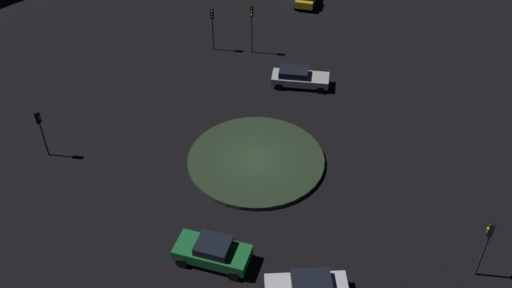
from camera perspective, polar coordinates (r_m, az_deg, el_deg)
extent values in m
plane|color=black|center=(40.48, 0.00, -1.72)|extent=(115.87, 115.87, 0.00)
cylinder|color=#263823|center=(40.38, 0.00, -1.56)|extent=(9.38, 9.38, 0.30)
cylinder|color=black|center=(59.14, 3.84, 13.17)|extent=(0.72, 0.23, 0.72)
cylinder|color=black|center=(58.91, 5.54, 12.96)|extent=(0.72, 0.23, 0.72)
cube|color=silver|center=(47.57, 4.31, 6.28)|extent=(2.13, 4.66, 0.61)
cube|color=black|center=(47.28, 3.65, 6.93)|extent=(1.73, 2.40, 0.55)
cylinder|color=black|center=(48.43, 6.30, 6.38)|extent=(0.27, 0.66, 0.64)
cylinder|color=black|center=(46.98, 6.19, 5.22)|extent=(0.27, 0.66, 0.64)
cylinder|color=black|center=(48.56, 2.45, 6.71)|extent=(0.27, 0.66, 0.64)
cylinder|color=black|center=(47.12, 2.22, 5.56)|extent=(0.27, 0.66, 0.64)
cube|color=black|center=(32.20, 5.37, -13.20)|extent=(2.12, 2.49, 0.48)
cylinder|color=black|center=(33.30, 1.88, -13.08)|extent=(0.38, 0.66, 0.62)
cylinder|color=black|center=(33.65, 7.44, -12.76)|extent=(0.38, 0.66, 0.62)
cube|color=#1E7238|center=(34.12, -4.23, -10.42)|extent=(2.18, 4.41, 0.69)
cube|color=black|center=(33.63, -4.15, -9.79)|extent=(1.78, 2.01, 0.52)
cylinder|color=black|center=(34.28, -7.21, -11.30)|extent=(0.27, 0.71, 0.69)
cylinder|color=black|center=(35.35, -6.03, -9.07)|extent=(0.27, 0.71, 0.69)
cylinder|color=black|center=(33.48, -2.24, -12.60)|extent=(0.27, 0.71, 0.69)
cylinder|color=black|center=(34.58, -1.22, -10.25)|extent=(0.27, 0.71, 0.69)
cylinder|color=#2D2D2D|center=(51.23, -0.42, 10.54)|extent=(0.12, 0.12, 3.52)
cube|color=black|center=(50.18, -0.43, 12.73)|extent=(0.29, 0.35, 0.90)
sphere|color=#3F0C0C|center=(49.93, -0.43, 12.93)|extent=(0.20, 0.20, 0.20)
sphere|color=#4C380F|center=(50.05, -0.43, 12.66)|extent=(0.20, 0.20, 0.20)
sphere|color=#1EE53F|center=(50.18, -0.43, 12.38)|extent=(0.20, 0.20, 0.20)
cylinder|color=#2D2D2D|center=(42.62, -19.79, 0.45)|extent=(0.12, 0.12, 2.83)
cube|color=black|center=(41.53, -20.35, 2.43)|extent=(0.33, 0.27, 0.90)
sphere|color=#3F0C0C|center=(41.32, -20.25, 2.73)|extent=(0.20, 0.20, 0.20)
sphere|color=yellow|center=(41.47, -20.17, 2.43)|extent=(0.20, 0.20, 0.20)
sphere|color=#0F3819|center=(41.63, -20.08, 2.14)|extent=(0.20, 0.20, 0.20)
cylinder|color=#2D2D2D|center=(34.94, 20.98, -10.03)|extent=(0.12, 0.12, 3.23)
cube|color=black|center=(33.47, 21.80, -7.73)|extent=(0.36, 0.33, 0.90)
sphere|color=#3F0C0C|center=(33.30, 21.68, -7.31)|extent=(0.20, 0.20, 0.20)
sphere|color=yellow|center=(33.49, 21.57, -7.62)|extent=(0.20, 0.20, 0.20)
sphere|color=#0F3819|center=(33.68, 21.46, -7.94)|extent=(0.20, 0.20, 0.20)
cylinder|color=#2D2D2D|center=(51.90, -4.19, 10.54)|extent=(0.12, 0.12, 3.04)
cube|color=black|center=(50.97, -4.30, 12.47)|extent=(0.33, 0.37, 0.90)
sphere|color=red|center=(50.72, -4.28, 12.67)|extent=(0.20, 0.20, 0.20)
sphere|color=#4C380F|center=(50.84, -4.26, 12.40)|extent=(0.20, 0.20, 0.20)
sphere|color=#0F3819|center=(50.97, -4.25, 12.13)|extent=(0.20, 0.20, 0.20)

